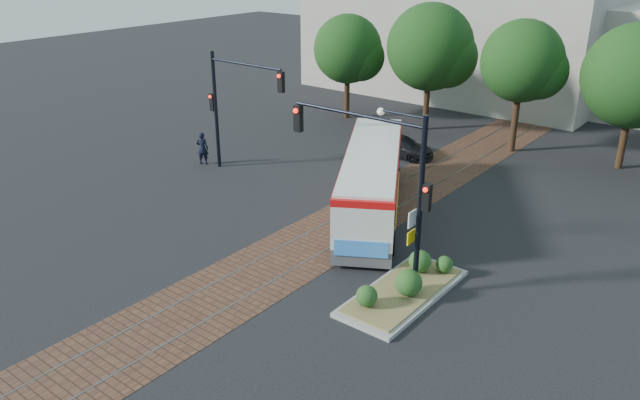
# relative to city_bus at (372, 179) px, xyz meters

# --- Properties ---
(ground) EXTENTS (120.00, 120.00, 0.00)m
(ground) POSITION_rel_city_bus_xyz_m (-0.09, -3.99, -1.58)
(ground) COLOR black
(ground) RESTS_ON ground
(trackbed) EXTENTS (3.60, 40.00, 0.02)m
(trackbed) POSITION_rel_city_bus_xyz_m (-0.09, 0.01, -1.57)
(trackbed) COLOR brown
(trackbed) RESTS_ON ground
(tree_row) EXTENTS (26.40, 5.60, 7.67)m
(tree_row) POSITION_rel_city_bus_xyz_m (1.12, 12.43, 3.27)
(tree_row) COLOR #382314
(tree_row) RESTS_ON ground
(warehouses) EXTENTS (40.00, 13.00, 8.00)m
(warehouses) POSITION_rel_city_bus_xyz_m (-0.62, 24.76, 2.23)
(warehouses) COLOR #ADA899
(warehouses) RESTS_ON ground
(city_bus) EXTENTS (7.27, 10.26, 2.83)m
(city_bus) POSITION_rel_city_bus_xyz_m (0.00, 0.00, 0.00)
(city_bus) COLOR #4A4A4D
(city_bus) RESTS_ON ground
(traffic_island) EXTENTS (2.20, 5.20, 1.13)m
(traffic_island) POSITION_rel_city_bus_xyz_m (4.73, -4.89, -1.25)
(traffic_island) COLOR gray
(traffic_island) RESTS_ON ground
(signal_pole_main) EXTENTS (5.49, 0.46, 6.00)m
(signal_pole_main) POSITION_rel_city_bus_xyz_m (3.77, -4.80, 2.58)
(signal_pole_main) COLOR black
(signal_pole_main) RESTS_ON ground
(signal_pole_left) EXTENTS (4.99, 0.34, 6.00)m
(signal_pole_left) POSITION_rel_city_bus_xyz_m (-8.46, 0.01, 2.28)
(signal_pole_left) COLOR black
(signal_pole_left) RESTS_ON ground
(officer) EXTENTS (0.76, 0.69, 1.74)m
(officer) POSITION_rel_city_bus_xyz_m (-10.54, -0.26, -0.71)
(officer) COLOR black
(officer) RESTS_ON ground
(parked_car) EXTENTS (3.85, 1.59, 1.11)m
(parked_car) POSITION_rel_city_bus_xyz_m (-3.10, 7.42, -1.02)
(parked_car) COLOR black
(parked_car) RESTS_ON ground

